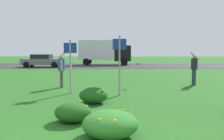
{
  "coord_description": "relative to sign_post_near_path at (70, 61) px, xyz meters",
  "views": [
    {
      "loc": [
        0.82,
        -3.22,
        1.86
      ],
      "look_at": [
        0.5,
        7.54,
        0.97
      ],
      "focal_mm": 37.54,
      "sensor_mm": 36.0,
      "label": 1
    }
  ],
  "objects": [
    {
      "name": "ground_plane",
      "position": [
        1.28,
        5.81,
        -1.42
      ],
      "size": [
        120.0,
        120.0,
        0.0
      ],
      "primitive_type": "plane",
      "color": "#26601E"
    },
    {
      "name": "highway_strip",
      "position": [
        1.28,
        18.47,
        -1.41
      ],
      "size": [
        120.0,
        9.98,
        0.01
      ],
      "primitive_type": "cube",
      "color": "#2D2D30",
      "rests_on": "ground"
    },
    {
      "name": "highway_center_stripe",
      "position": [
        1.28,
        18.47,
        -1.41
      ],
      "size": [
        120.0,
        0.16,
        0.0
      ],
      "primitive_type": "cube",
      "color": "yellow",
      "rests_on": "ground"
    },
    {
      "name": "daylily_clump_front_center",
      "position": [
        0.9,
        -4.1,
        -1.16
      ],
      "size": [
        0.95,
        0.85,
        0.55
      ],
      "color": "#1E5619",
      "rests_on": "ground"
    },
    {
      "name": "daylily_clump_mid_left",
      "position": [
        1.91,
        -5.14,
        -1.13
      ],
      "size": [
        1.22,
        1.19,
        0.57
      ],
      "color": "#2D7526",
      "rests_on": "ground"
    },
    {
      "name": "daylily_clump_front_left",
      "position": [
        1.2,
        -1.91,
        -1.14
      ],
      "size": [
        1.02,
        0.94,
        0.57
      ],
      "color": "#1E5619",
      "rests_on": "ground"
    },
    {
      "name": "sign_post_near_path",
      "position": [
        0.0,
        0.0,
        0.0
      ],
      "size": [
        0.56,
        0.1,
        2.33
      ],
      "color": "#93969B",
      "rests_on": "ground"
    },
    {
      "name": "sign_post_by_roadside",
      "position": [
        2.12,
        -0.46,
        0.08
      ],
      "size": [
        0.56,
        0.1,
        2.48
      ],
      "color": "#93969B",
      "rests_on": "ground"
    },
    {
      "name": "person_thrower_blue_shirt",
      "position": [
        -0.79,
        1.57,
        -0.41
      ],
      "size": [
        0.42,
        0.53,
        1.92
      ],
      "color": "#2D4C9E",
      "rests_on": "ground"
    },
    {
      "name": "person_catcher_dark_shirt",
      "position": [
        6.17,
        2.67,
        -0.42
      ],
      "size": [
        0.51,
        0.54,
        1.8
      ],
      "color": "#232328",
      "rests_on": "ground"
    },
    {
      "name": "frisbee_red",
      "position": [
        3.09,
        2.08,
        -0.25
      ],
      "size": [
        0.24,
        0.23,
        0.09
      ],
      "color": "red"
    },
    {
      "name": "car_gray_center_left",
      "position": [
        -6.58,
        16.23,
        -0.68
      ],
      "size": [
        4.5,
        2.0,
        1.45
      ],
      "color": "slate",
      "rests_on": "ground"
    },
    {
      "name": "box_truck_black",
      "position": [
        0.13,
        20.72,
        0.39
      ],
      "size": [
        6.7,
        2.46,
        3.2
      ],
      "color": "black",
      "rests_on": "ground"
    }
  ]
}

